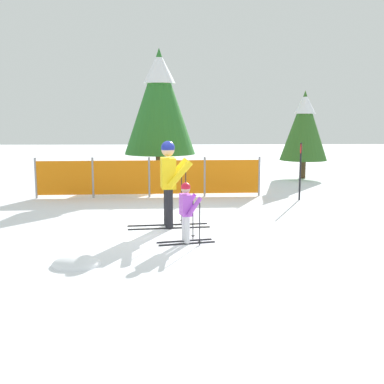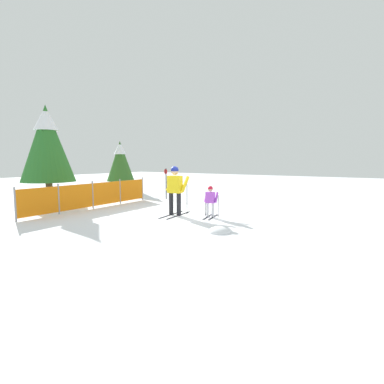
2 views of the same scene
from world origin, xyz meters
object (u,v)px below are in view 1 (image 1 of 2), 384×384
skier_adult (169,176)px  safety_fence (149,177)px  conifer_far (159,100)px  conifer_near (304,124)px  trail_marker (300,165)px  skier_child (186,208)px

skier_adult → safety_fence: bearing=92.8°
conifer_far → conifer_near: size_ratio=1.43×
skier_adult → conifer_near: bearing=51.7°
safety_fence → conifer_far: bearing=87.2°
skier_adult → trail_marker: size_ratio=1.13×
skier_adult → trail_marker: bearing=35.3°
conifer_far → trail_marker: bearing=-45.0°
skier_adult → conifer_near: conifer_near is taller
skier_child → trail_marker: trail_marker is taller
skier_child → conifer_near: size_ratio=0.34×
skier_adult → conifer_far: conifer_far is taller
skier_child → safety_fence: (-0.99, 5.04, -0.07)m
skier_adult → safety_fence: 3.85m
conifer_near → skier_adult: bearing=-121.2°
skier_adult → skier_child: size_ratio=1.61×
skier_child → trail_marker: 5.48m
safety_fence → conifer_near: (5.42, 4.11, 1.41)m
skier_adult → conifer_near: 9.25m
safety_fence → conifer_near: 6.95m
skier_child → conifer_near: bearing=50.8°
skier_child → conifer_far: conifer_far is taller
safety_fence → conifer_far: 4.10m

